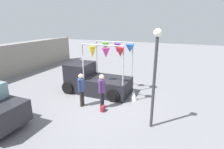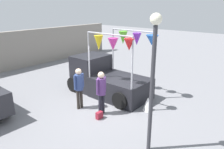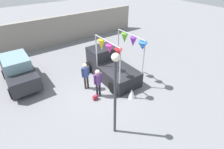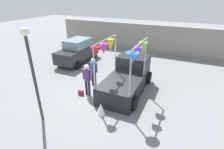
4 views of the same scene
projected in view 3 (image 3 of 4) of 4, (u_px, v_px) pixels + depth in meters
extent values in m
plane|color=slate|center=(105.00, 87.00, 11.23)|extent=(60.00, 60.00, 0.00)
cube|color=black|center=(119.00, 76.00, 11.46)|extent=(1.90, 2.60, 1.00)
cube|color=black|center=(102.00, 59.00, 12.61)|extent=(1.80, 1.40, 1.80)
cube|color=#8CB2C6|center=(102.00, 53.00, 12.37)|extent=(1.76, 1.37, 0.60)
cylinder|color=black|center=(89.00, 67.00, 12.67)|extent=(0.22, 0.76, 0.76)
cylinder|color=black|center=(110.00, 60.00, 13.60)|extent=(0.22, 0.76, 0.76)
cylinder|color=black|center=(113.00, 88.00, 10.58)|extent=(0.22, 0.76, 0.76)
cylinder|color=black|center=(136.00, 78.00, 11.51)|extent=(0.22, 0.76, 0.76)
cylinder|color=#A5A5AD|center=(96.00, 51.00, 11.02)|extent=(0.07, 0.07, 2.13)
cylinder|color=#A5A5AD|center=(118.00, 45.00, 11.87)|extent=(0.07, 0.07, 2.13)
cylinder|color=#A5A5AD|center=(120.00, 67.00, 9.35)|extent=(0.07, 0.07, 2.13)
cylinder|color=#A5A5AD|center=(144.00, 58.00, 10.20)|extent=(0.07, 0.07, 2.13)
cylinder|color=#A5A5AD|center=(107.00, 41.00, 9.61)|extent=(0.07, 2.44, 0.07)
cylinder|color=#A5A5AD|center=(131.00, 35.00, 10.46)|extent=(0.07, 2.44, 0.07)
cone|color=red|center=(118.00, 53.00, 9.06)|extent=(0.44, 0.44, 0.47)
cone|color=blue|center=(143.00, 46.00, 9.93)|extent=(0.77, 0.77, 0.47)
cone|color=#D83399|center=(109.00, 49.00, 9.66)|extent=(0.62, 0.62, 0.51)
cone|color=purple|center=(133.00, 42.00, 10.50)|extent=(0.53, 0.53, 0.57)
cone|color=yellow|center=(102.00, 45.00, 10.23)|extent=(0.56, 0.56, 0.64)
cone|color=#66CC33|center=(125.00, 38.00, 11.06)|extent=(0.62, 0.62, 0.63)
cube|color=#26262B|center=(20.00, 73.00, 11.24)|extent=(1.70, 4.00, 0.90)
cube|color=#72939E|center=(15.00, 62.00, 10.92)|extent=(1.50, 2.10, 0.66)
cylinder|color=black|center=(4.00, 75.00, 11.93)|extent=(0.18, 0.64, 0.64)
cylinder|color=black|center=(30.00, 67.00, 12.76)|extent=(0.18, 0.64, 0.64)
cylinder|color=black|center=(11.00, 93.00, 10.22)|extent=(0.18, 0.64, 0.64)
cylinder|color=black|center=(40.00, 84.00, 11.05)|extent=(0.18, 0.64, 0.64)
cylinder|color=black|center=(97.00, 90.00, 10.28)|extent=(0.13, 0.13, 0.86)
cylinder|color=black|center=(100.00, 89.00, 10.37)|extent=(0.13, 0.13, 0.86)
cylinder|color=#593372|center=(98.00, 79.00, 9.91)|extent=(0.34, 0.34, 0.68)
sphere|color=beige|center=(97.00, 72.00, 9.65)|extent=(0.26, 0.26, 0.26)
cylinder|color=#593372|center=(94.00, 80.00, 9.78)|extent=(0.09, 0.09, 0.62)
cylinder|color=#593372|center=(101.00, 77.00, 10.00)|extent=(0.09, 0.09, 0.62)
cylinder|color=#2D2823|center=(85.00, 83.00, 10.92)|extent=(0.13, 0.13, 0.85)
cylinder|color=#2D2823|center=(88.00, 82.00, 11.00)|extent=(0.13, 0.13, 0.85)
cylinder|color=#33477F|center=(85.00, 72.00, 10.55)|extent=(0.34, 0.34, 0.68)
sphere|color=beige|center=(85.00, 66.00, 10.29)|extent=(0.26, 0.26, 0.26)
cylinder|color=#33477F|center=(82.00, 73.00, 10.42)|extent=(0.09, 0.09, 0.61)
cylinder|color=#33477F|center=(89.00, 71.00, 10.63)|extent=(0.09, 0.09, 0.61)
cube|color=maroon|center=(95.00, 98.00, 10.18)|extent=(0.28, 0.16, 0.28)
cylinder|color=#333338|center=(115.00, 101.00, 7.33)|extent=(0.12, 0.12, 3.78)
sphere|color=#F2EDCC|center=(116.00, 57.00, 6.21)|extent=(0.32, 0.32, 0.32)
cube|color=gray|center=(54.00, 31.00, 16.45)|extent=(18.00, 0.36, 2.60)
cone|color=white|center=(132.00, 93.00, 10.25)|extent=(0.57, 0.57, 0.60)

